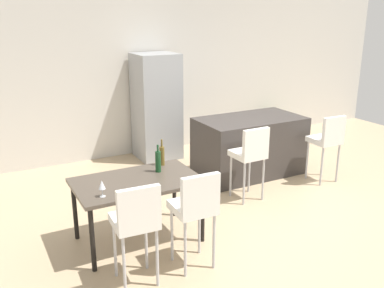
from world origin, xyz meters
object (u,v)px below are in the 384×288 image
(dining_chair_near, at_px, (136,219))
(bar_chair_middle, at_px, (328,138))
(wine_bottle_middle, at_px, (158,161))
(wine_bottle_inner, at_px, (162,155))
(kitchen_island, at_px, (249,146))
(bar_chair_left, at_px, (251,152))
(dining_chair_far, at_px, (195,205))
(refrigerator, at_px, (156,107))
(dining_table, at_px, (137,186))
(potted_plant, at_px, (276,123))
(wine_glass_left, at_px, (102,185))

(dining_chair_near, bearing_deg, bar_chair_middle, 17.55)
(bar_chair_middle, xyz_separation_m, wine_bottle_middle, (-2.85, -0.19, 0.17))
(wine_bottle_inner, bearing_deg, dining_chair_near, -124.61)
(kitchen_island, relative_size, dining_chair_near, 1.58)
(bar_chair_left, relative_size, dining_chair_near, 1.00)
(wine_bottle_inner, height_order, wine_bottle_middle, wine_bottle_middle)
(dining_chair_far, bearing_deg, bar_chair_left, 37.26)
(refrigerator, bearing_deg, bar_chair_left, -80.64)
(dining_chair_near, height_order, wine_bottle_middle, wine_bottle_middle)
(kitchen_island, xyz_separation_m, wine_bottle_middle, (-2.03, -1.04, 0.41))
(bar_chair_middle, distance_m, refrigerator, 2.93)
(wine_bottle_middle, relative_size, refrigerator, 0.18)
(kitchen_island, relative_size, bar_chair_middle, 1.58)
(kitchen_island, relative_size, refrigerator, 0.90)
(refrigerator, bearing_deg, dining_table, -117.68)
(wine_bottle_inner, bearing_deg, kitchen_island, 24.11)
(dining_chair_far, bearing_deg, wine_bottle_inner, 82.92)
(bar_chair_middle, xyz_separation_m, potted_plant, (0.89, 2.29, -0.39))
(bar_chair_left, relative_size, wine_bottle_middle, 3.22)
(bar_chair_left, relative_size, bar_chair_middle, 1.00)
(dining_chair_near, relative_size, dining_chair_far, 1.00)
(kitchen_island, bearing_deg, bar_chair_left, -124.99)
(dining_chair_far, bearing_deg, dining_table, 111.36)
(wine_glass_left, distance_m, refrigerator, 3.41)
(dining_table, relative_size, wine_bottle_inner, 4.24)
(dining_chair_near, height_order, potted_plant, dining_chair_near)
(kitchen_island, distance_m, dining_chair_near, 3.30)
(potted_plant, bearing_deg, dining_chair_far, -137.79)
(wine_glass_left, bearing_deg, wine_bottle_middle, 25.85)
(dining_chair_near, height_order, dining_chair_far, same)
(dining_chair_near, xyz_separation_m, potted_plant, (4.36, 3.39, -0.39))
(kitchen_island, distance_m, dining_table, 2.63)
(dining_table, distance_m, potted_plant, 4.83)
(wine_glass_left, bearing_deg, dining_chair_far, -34.84)
(wine_bottle_inner, bearing_deg, dining_table, -145.07)
(bar_chair_middle, relative_size, dining_chair_far, 1.00)
(bar_chair_left, height_order, dining_chair_far, same)
(bar_chair_middle, relative_size, refrigerator, 0.57)
(bar_chair_middle, height_order, potted_plant, bar_chair_middle)
(bar_chair_left, height_order, potted_plant, bar_chair_left)
(wine_bottle_inner, relative_size, potted_plant, 0.60)
(bar_chair_middle, distance_m, dining_table, 3.18)
(dining_chair_far, bearing_deg, dining_chair_near, 179.99)
(bar_chair_left, relative_size, refrigerator, 0.57)
(bar_chair_left, distance_m, dining_table, 1.78)
(bar_chair_left, bearing_deg, potted_plant, 44.97)
(bar_chair_left, relative_size, potted_plant, 1.94)
(bar_chair_left, xyz_separation_m, wine_bottle_middle, (-1.44, -0.19, 0.17))
(wine_bottle_inner, bearing_deg, bar_chair_middle, 0.08)
(wine_glass_left, relative_size, potted_plant, 0.32)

